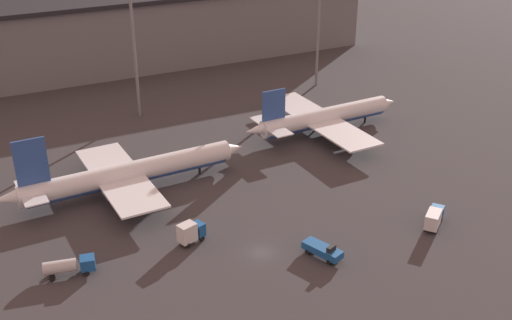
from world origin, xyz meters
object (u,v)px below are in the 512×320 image
service_vehicle_0 (69,266)px  airplane_1 (324,118)px  service_vehicle_1 (323,250)px  airplane_0 (127,174)px  service_vehicle_2 (190,232)px  service_vehicle_3 (434,217)px

service_vehicle_0 → airplane_1: bearing=35.8°
airplane_1 → service_vehicle_1: airplane_1 is taller
airplane_0 → service_vehicle_2: airplane_0 is taller
service_vehicle_1 → service_vehicle_3: (21.48, -0.72, 0.54)m
service_vehicle_0 → service_vehicle_2: bearing=11.1°
service_vehicle_1 → service_vehicle_3: size_ratio=1.11×
service_vehicle_1 → service_vehicle_2: size_ratio=1.42×
airplane_1 → airplane_0: bearing=-173.5°
service_vehicle_1 → service_vehicle_2: bearing=-147.9°
airplane_1 → service_vehicle_3: size_ratio=6.32×
airplane_0 → service_vehicle_1: (21.15, -34.55, -2.26)m
airplane_0 → airplane_1: 47.73m
airplane_0 → service_vehicle_2: (4.10, -21.64, -1.50)m
service_vehicle_2 → service_vehicle_3: 40.88m
airplane_1 → service_vehicle_2: 51.92m
airplane_0 → service_vehicle_1: size_ratio=6.86×
airplane_0 → service_vehicle_3: (42.63, -35.27, -1.72)m
service_vehicle_2 → service_vehicle_3: service_vehicle_2 is taller
service_vehicle_0 → service_vehicle_3: 59.52m
service_vehicle_3 → airplane_1: bearing=46.0°
service_vehicle_3 → service_vehicle_2: bearing=122.6°
airplane_0 → airplane_1: size_ratio=1.20×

